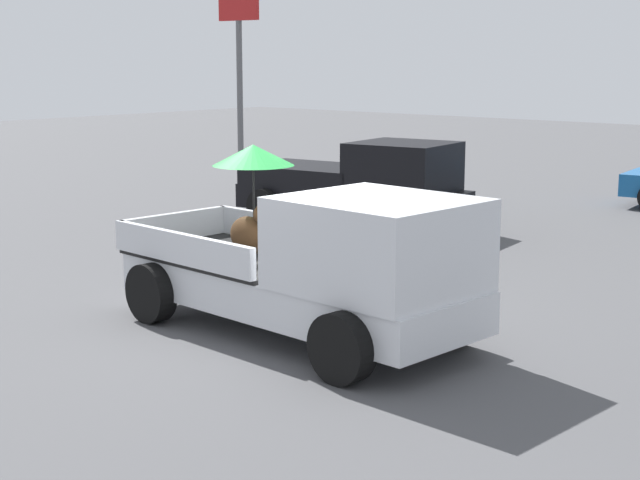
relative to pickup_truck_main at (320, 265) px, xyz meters
The scene contains 4 objects.
ground_plane 1.06m from the pickup_truck_main, behind, with size 80.00×80.00×0.00m, color #4C4C4F.
pickup_truck_main is the anchor object (origin of this frame).
pickup_truck_red 8.30m from the pickup_truck_main, 125.12° to the left, with size 5.00×2.68×1.80m.
motel_sign 14.73m from the pickup_truck_main, 139.54° to the left, with size 1.40×0.16×5.33m.
Camera 1 is at (8.02, -8.74, 3.50)m, focal length 53.71 mm.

